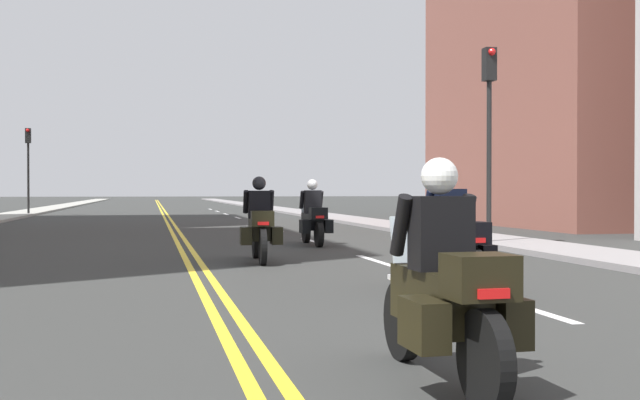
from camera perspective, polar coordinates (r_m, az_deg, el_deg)
ground_plane at (r=48.24m, az=-11.43°, el=-0.92°), size 264.00×264.00×0.00m
sidewalk_left at (r=48.75m, az=-20.70°, el=-0.86°), size 2.03×144.00×0.12m
sidewalk_right at (r=49.00m, az=-2.20°, el=-0.81°), size 2.03×144.00×0.12m
centreline_yellow_inner at (r=48.24m, az=-11.57°, el=-0.91°), size 0.12×132.00×0.01m
centreline_yellow_outer at (r=48.24m, az=-11.28°, el=-0.91°), size 0.12×132.00×0.01m
lane_dashes_white at (r=29.55m, az=-4.17°, el=-1.91°), size 0.14×56.40×0.01m
motorcycle_0 at (r=5.40m, az=9.21°, el=-6.65°), size 0.77×2.11×1.58m
motorcycle_1 at (r=10.31m, az=9.65°, el=-3.08°), size 0.78×2.15×1.64m
motorcycle_2 at (r=14.54m, az=-4.47°, el=-1.95°), size 0.78×2.18×1.61m
motorcycle_3 at (r=19.01m, az=-0.50°, el=-1.41°), size 0.76×2.20×1.62m
traffic_cone_0 at (r=17.88m, az=9.85°, el=-2.55°), size 0.37×0.37×0.68m
traffic_light_near at (r=19.29m, az=12.36°, el=6.56°), size 0.28×0.38×4.80m
traffic_light_far at (r=44.58m, az=-20.70°, el=3.12°), size 0.28×0.38×4.71m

